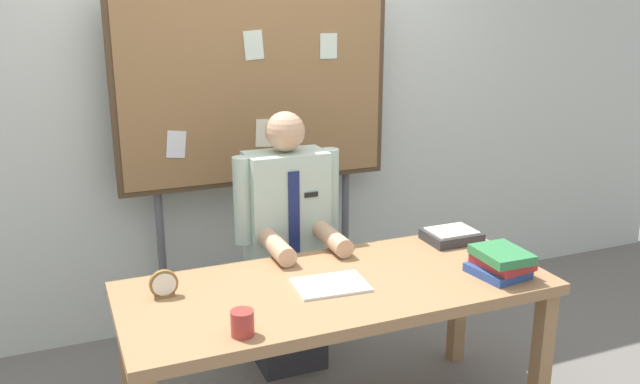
# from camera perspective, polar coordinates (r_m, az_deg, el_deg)

# --- Properties ---
(back_wall) EXTENTS (6.40, 0.08, 2.70)m
(back_wall) POSITION_cam_1_polar(r_m,az_deg,el_deg) (3.84, -6.43, 8.31)
(back_wall) COLOR silver
(back_wall) RESTS_ON ground_plane
(desk) EXTENTS (1.82, 0.77, 0.72)m
(desk) POSITION_cam_1_polar(r_m,az_deg,el_deg) (2.86, 1.48, -9.35)
(desk) COLOR #9E754C
(desk) RESTS_ON ground_plane
(person) EXTENTS (0.55, 0.56, 1.36)m
(person) POSITION_cam_1_polar(r_m,az_deg,el_deg) (3.40, -2.80, -5.30)
(person) COLOR #2D2D33
(person) RESTS_ON ground_plane
(bulletin_board) EXTENTS (1.53, 0.09, 1.92)m
(bulletin_board) POSITION_cam_1_polar(r_m,az_deg,el_deg) (3.65, -5.53, 8.36)
(bulletin_board) COLOR #4C3823
(bulletin_board) RESTS_ON ground_plane
(book_stack) EXTENTS (0.24, 0.26, 0.12)m
(book_stack) POSITION_cam_1_polar(r_m,az_deg,el_deg) (2.98, 15.31, -5.85)
(book_stack) COLOR #2D4C99
(book_stack) RESTS_ON desk
(open_notebook) EXTENTS (0.32, 0.24, 0.01)m
(open_notebook) POSITION_cam_1_polar(r_m,az_deg,el_deg) (2.79, 0.92, -8.01)
(open_notebook) COLOR white
(open_notebook) RESTS_ON desk
(desk_clock) EXTENTS (0.12, 0.04, 0.12)m
(desk_clock) POSITION_cam_1_polar(r_m,az_deg,el_deg) (2.75, -13.31, -7.79)
(desk_clock) COLOR olive
(desk_clock) RESTS_ON desk
(coffee_mug) EXTENTS (0.08, 0.08, 0.10)m
(coffee_mug) POSITION_cam_1_polar(r_m,az_deg,el_deg) (2.41, -6.70, -11.15)
(coffee_mug) COLOR #B23833
(coffee_mug) RESTS_ON desk
(paper_tray) EXTENTS (0.26, 0.20, 0.06)m
(paper_tray) POSITION_cam_1_polar(r_m,az_deg,el_deg) (3.35, 11.27, -3.70)
(paper_tray) COLOR #333338
(paper_tray) RESTS_ON desk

